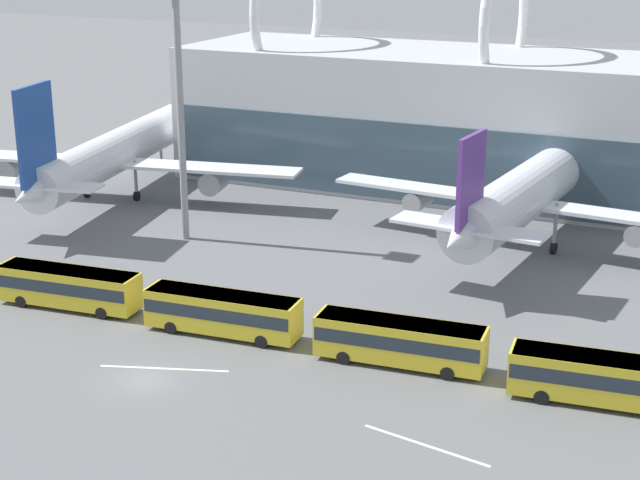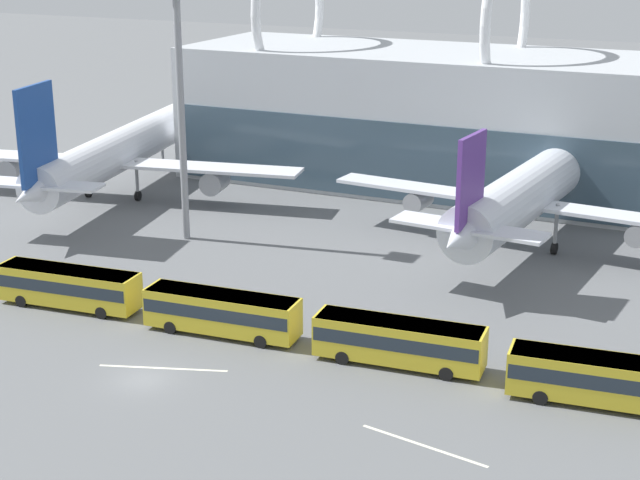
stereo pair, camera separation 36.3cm
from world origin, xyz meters
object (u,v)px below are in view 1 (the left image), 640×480
shuttle_bus_2 (400,340)px  airliner_at_gate_near (111,154)px  airliner_at_gate_far (527,192)px  shuttle_bus_1 (222,311)px  shuttle_bus_3 (604,377)px  floodlight_mast (179,89)px  shuttle_bus_0 (69,285)px

shuttle_bus_2 → airliner_at_gate_near: bearing=143.1°
airliner_at_gate_near → shuttle_bus_2: 52.97m
airliner_at_gate_far → shuttle_bus_1: size_ratio=3.30×
airliner_at_gate_near → shuttle_bus_3: 65.31m
airliner_at_gate_near → airliner_at_gate_far: bearing=-98.3°
floodlight_mast → shuttle_bus_2: bearing=-32.6°
airliner_at_gate_near → floodlight_mast: 20.59m
shuttle_bus_0 → shuttle_bus_1: (14.03, 0.39, 0.00)m
shuttle_bus_0 → floodlight_mast: (-1.19, 19.59, 12.90)m
airliner_at_gate_near → airliner_at_gate_far: size_ratio=1.08×
shuttle_bus_0 → shuttle_bus_3: 42.09m
shuttle_bus_2 → floodlight_mast: 37.05m
shuttle_bus_1 → shuttle_bus_2: bearing=-2.2°
shuttle_bus_2 → shuttle_bus_3: same height
airliner_at_gate_far → shuttle_bus_1: 34.69m
shuttle_bus_0 → floodlight_mast: bearing=88.5°
shuttle_bus_0 → shuttle_bus_2: (28.05, 0.86, 0.00)m
shuttle_bus_1 → shuttle_bus_2: same height
shuttle_bus_2 → shuttle_bus_3: bearing=-5.3°
shuttle_bus_1 → airliner_at_gate_far: bearing=58.7°
floodlight_mast → shuttle_bus_1: bearing=-51.6°
shuttle_bus_1 → floodlight_mast: floodlight_mast is taller
shuttle_bus_3 → airliner_at_gate_far: bearing=106.3°
airliner_at_gate_near → shuttle_bus_3: size_ratio=3.56×
airliner_at_gate_far → shuttle_bus_2: 30.48m
shuttle_bus_2 → shuttle_bus_0: bearing=177.2°
shuttle_bus_2 → shuttle_bus_1: bearing=177.4°
airliner_at_gate_far → shuttle_bus_0: 43.19m
shuttle_bus_1 → shuttle_bus_3: bearing=-3.5°
airliner_at_gate_far → shuttle_bus_1: airliner_at_gate_far is taller
shuttle_bus_1 → airliner_at_gate_near: bearing=132.7°
shuttle_bus_3 → floodlight_mast: (-43.27, 18.90, 12.90)m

